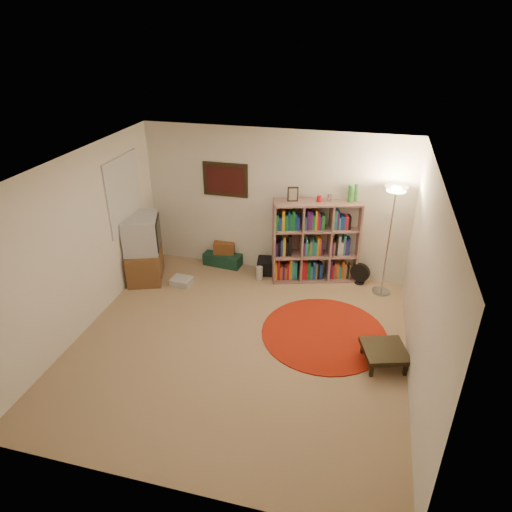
{
  "coord_description": "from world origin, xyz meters",
  "views": [
    {
      "loc": [
        1.48,
        -4.8,
        4.04
      ],
      "look_at": [
        0.1,
        0.6,
        1.1
      ],
      "focal_mm": 32.0,
      "sensor_mm": 36.0,
      "label": 1
    }
  ],
  "objects_px": {
    "floor_fan": "(360,274)",
    "tv_stand": "(144,249)",
    "floor_lamp": "(394,206)",
    "suitcase": "(224,257)",
    "side_table": "(385,351)",
    "bookshelf": "(314,242)"
  },
  "relations": [
    {
      "from": "floor_lamp",
      "to": "floor_fan",
      "type": "bearing_deg",
      "value": 152.4
    },
    {
      "from": "suitcase",
      "to": "side_table",
      "type": "height_order",
      "value": "side_table"
    },
    {
      "from": "floor_lamp",
      "to": "tv_stand",
      "type": "relative_size",
      "value": 1.59
    },
    {
      "from": "floor_fan",
      "to": "floor_lamp",
      "type": "bearing_deg",
      "value": -11.59
    },
    {
      "from": "tv_stand",
      "to": "side_table",
      "type": "bearing_deg",
      "value": -38.24
    },
    {
      "from": "floor_lamp",
      "to": "floor_fan",
      "type": "relative_size",
      "value": 4.83
    },
    {
      "from": "floor_lamp",
      "to": "bookshelf",
      "type": "bearing_deg",
      "value": 171.24
    },
    {
      "from": "tv_stand",
      "to": "suitcase",
      "type": "relative_size",
      "value": 1.59
    },
    {
      "from": "bookshelf",
      "to": "tv_stand",
      "type": "relative_size",
      "value": 1.48
    },
    {
      "from": "suitcase",
      "to": "tv_stand",
      "type": "bearing_deg",
      "value": -137.77
    },
    {
      "from": "bookshelf",
      "to": "side_table",
      "type": "xyz_separation_m",
      "value": [
        1.22,
        -1.99,
        -0.48
      ]
    },
    {
      "from": "floor_lamp",
      "to": "side_table",
      "type": "xyz_separation_m",
      "value": [
        0.04,
        -1.81,
        -1.31
      ]
    },
    {
      "from": "floor_fan",
      "to": "tv_stand",
      "type": "height_order",
      "value": "tv_stand"
    },
    {
      "from": "floor_lamp",
      "to": "side_table",
      "type": "distance_m",
      "value": 2.23
    },
    {
      "from": "tv_stand",
      "to": "floor_lamp",
      "type": "bearing_deg",
      "value": -12.93
    },
    {
      "from": "suitcase",
      "to": "side_table",
      "type": "relative_size",
      "value": 1.06
    },
    {
      "from": "floor_fan",
      "to": "tv_stand",
      "type": "distance_m",
      "value": 3.68
    },
    {
      "from": "suitcase",
      "to": "bookshelf",
      "type": "bearing_deg",
      "value": 0.97
    },
    {
      "from": "bookshelf",
      "to": "suitcase",
      "type": "bearing_deg",
      "value": 158.5
    },
    {
      "from": "bookshelf",
      "to": "tv_stand",
      "type": "height_order",
      "value": "bookshelf"
    },
    {
      "from": "floor_fan",
      "to": "side_table",
      "type": "distance_m",
      "value": 2.04
    },
    {
      "from": "floor_lamp",
      "to": "tv_stand",
      "type": "height_order",
      "value": "floor_lamp"
    }
  ]
}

